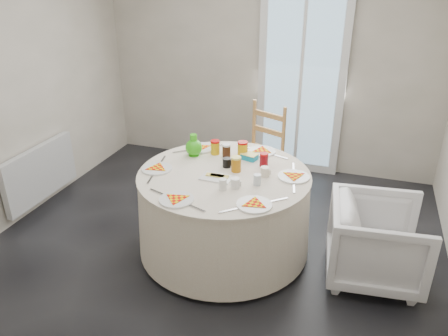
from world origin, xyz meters
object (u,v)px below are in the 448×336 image
(radiator, at_px, (40,173))
(green_pitcher, at_px, (194,143))
(table, at_px, (224,212))
(wooden_chair, at_px, (257,157))
(armchair, at_px, (378,236))

(radiator, relative_size, green_pitcher, 5.09)
(table, distance_m, wooden_chair, 1.05)
(radiator, distance_m, green_pitcher, 1.73)
(wooden_chair, bearing_deg, radiator, -132.45)
(wooden_chair, relative_size, green_pitcher, 5.21)
(table, distance_m, green_pitcher, 0.68)
(armchair, height_order, green_pitcher, green_pitcher)
(wooden_chair, bearing_deg, armchair, -15.36)
(radiator, xyz_separation_m, table, (2.04, -0.14, -0.01))
(armchair, distance_m, green_pitcher, 1.73)
(green_pitcher, bearing_deg, wooden_chair, 39.10)
(radiator, relative_size, table, 0.68)
(green_pitcher, bearing_deg, armchair, -32.27)
(radiator, distance_m, table, 2.04)
(table, xyz_separation_m, armchair, (1.27, 0.02, 0.02))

